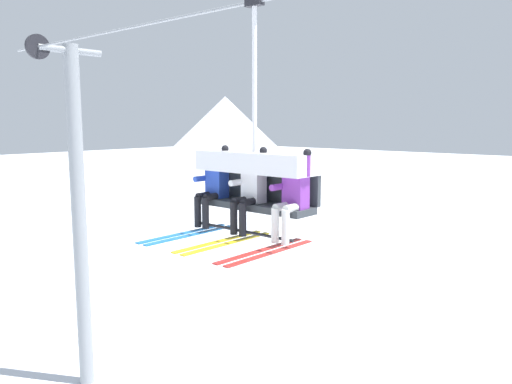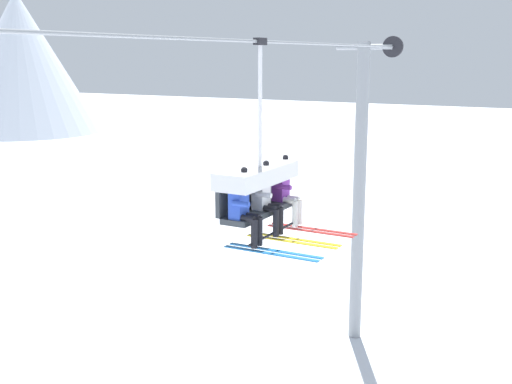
% 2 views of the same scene
% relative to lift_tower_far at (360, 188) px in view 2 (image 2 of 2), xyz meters
% --- Properties ---
extents(mountain_peak_central, '(16.70, 16.70, 14.98)m').
position_rel_lift_tower_far_xyz_m(mountain_peak_central, '(32.31, 50.12, 2.96)').
color(mountain_peak_central, silver).
rests_on(mountain_peak_central, ground_plane).
extents(lift_tower_far, '(0.36, 1.88, 8.74)m').
position_rel_lift_tower_far_xyz_m(lift_tower_far, '(0.00, 0.00, 0.00)').
color(lift_tower_far, gray).
rests_on(lift_tower_far, ground_plane).
extents(lift_cable, '(15.98, 0.05, 0.05)m').
position_rel_lift_tower_far_xyz_m(lift_cable, '(-6.99, -0.78, 3.92)').
color(lift_cable, gray).
extents(chairlift_chair, '(1.97, 0.74, 3.33)m').
position_rel_lift_tower_far_xyz_m(chairlift_chair, '(-7.44, -0.71, 1.53)').
color(chairlift_chair, '#33383D').
extents(skier_blue, '(0.48, 1.70, 1.34)m').
position_rel_lift_tower_far_xyz_m(skier_blue, '(-8.21, -0.92, 1.23)').
color(skier_blue, '#2847B7').
extents(skier_white, '(0.48, 1.70, 1.34)m').
position_rel_lift_tower_far_xyz_m(skier_white, '(-7.43, -0.92, 1.23)').
color(skier_white, silver).
extents(skier_purple, '(0.48, 1.70, 1.34)m').
position_rel_lift_tower_far_xyz_m(skier_purple, '(-6.66, -0.92, 1.23)').
color(skier_purple, purple).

